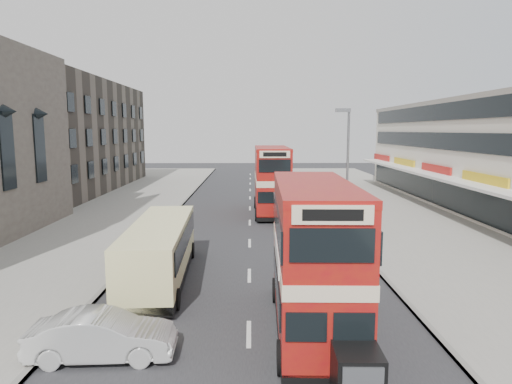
% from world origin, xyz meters
% --- Properties ---
extents(ground, '(160.00, 160.00, 0.00)m').
position_xyz_m(ground, '(0.00, 0.00, 0.00)').
color(ground, '#28282B').
rests_on(ground, ground).
extents(road_surface, '(12.00, 90.00, 0.01)m').
position_xyz_m(road_surface, '(0.00, 20.00, 0.01)').
color(road_surface, '#28282B').
rests_on(road_surface, ground).
extents(pavement_right, '(12.00, 90.00, 0.15)m').
position_xyz_m(pavement_right, '(12.00, 20.00, 0.07)').
color(pavement_right, gray).
rests_on(pavement_right, ground).
extents(pavement_left, '(12.00, 90.00, 0.15)m').
position_xyz_m(pavement_left, '(-12.00, 20.00, 0.07)').
color(pavement_left, gray).
rests_on(pavement_left, ground).
extents(kerb_left, '(0.20, 90.00, 0.16)m').
position_xyz_m(kerb_left, '(-6.10, 20.00, 0.07)').
color(kerb_left, gray).
rests_on(kerb_left, ground).
extents(kerb_right, '(0.20, 90.00, 0.16)m').
position_xyz_m(kerb_right, '(6.10, 20.00, 0.07)').
color(kerb_right, gray).
rests_on(kerb_right, ground).
extents(brick_terrace, '(14.00, 28.00, 12.00)m').
position_xyz_m(brick_terrace, '(-22.00, 38.00, 6.00)').
color(brick_terrace, '#66594C').
rests_on(brick_terrace, ground).
extents(commercial_row, '(9.90, 46.20, 9.30)m').
position_xyz_m(commercial_row, '(19.95, 22.00, 4.70)').
color(commercial_row, silver).
rests_on(commercial_row, ground).
extents(street_lamp, '(1.00, 0.20, 8.12)m').
position_xyz_m(street_lamp, '(6.52, 18.00, 4.78)').
color(street_lamp, slate).
rests_on(street_lamp, ground).
extents(bus_main, '(2.61, 8.84, 4.84)m').
position_xyz_m(bus_main, '(2.15, 2.31, 2.55)').
color(bus_main, black).
rests_on(bus_main, ground).
extents(bus_second, '(2.62, 9.42, 5.19)m').
position_xyz_m(bus_second, '(1.76, 23.48, 2.73)').
color(bus_second, black).
rests_on(bus_second, ground).
extents(coach, '(2.76, 9.24, 2.42)m').
position_xyz_m(coach, '(-3.99, 7.46, 1.43)').
color(coach, black).
rests_on(coach, ground).
extents(car_left_front, '(4.30, 1.67, 1.40)m').
position_xyz_m(car_left_front, '(-4.30, 0.47, 0.70)').
color(car_left_front, silver).
rests_on(car_left_front, ground).
extents(car_right_a, '(5.05, 2.23, 1.44)m').
position_xyz_m(car_right_a, '(5.40, 18.00, 0.72)').
color(car_right_a, '#9C210F').
rests_on(car_right_a, ground).
extents(car_right_b, '(4.20, 2.09, 1.14)m').
position_xyz_m(car_right_b, '(5.52, 21.00, 0.57)').
color(car_right_b, '#CD6214').
rests_on(car_right_b, ground).
extents(car_right_c, '(3.83, 1.84, 1.26)m').
position_xyz_m(car_right_c, '(5.19, 33.52, 0.63)').
color(car_right_c, '#6393C7').
rests_on(car_right_c, ground).
extents(pedestrian_near, '(0.69, 0.52, 1.72)m').
position_xyz_m(pedestrian_near, '(7.33, 15.21, 1.01)').
color(pedestrian_near, gray).
rests_on(pedestrian_near, pavement_right).
extents(pedestrian_far, '(1.19, 0.69, 1.91)m').
position_xyz_m(pedestrian_far, '(8.35, 30.57, 1.11)').
color(pedestrian_far, gray).
rests_on(pedestrian_far, pavement_right).
extents(cyclist, '(0.82, 1.87, 1.97)m').
position_xyz_m(cyclist, '(4.46, 21.04, 0.65)').
color(cyclist, gray).
rests_on(cyclist, ground).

